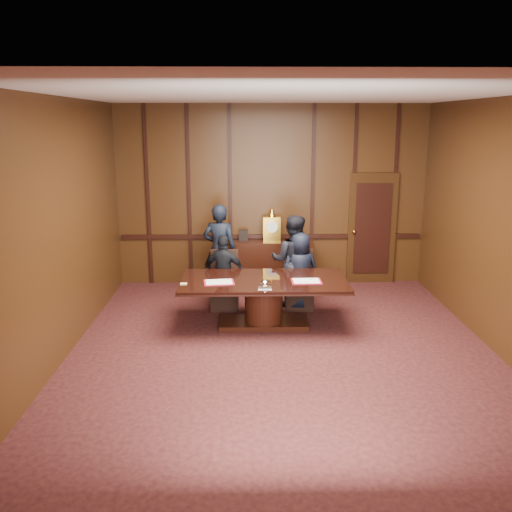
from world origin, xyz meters
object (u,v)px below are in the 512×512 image
Objects in this scene: conference_table at (264,295)px; witness_left at (220,250)px; sideboard at (272,262)px; signatory_left at (224,272)px; witness_right at (293,261)px; signatory_right at (300,271)px.

witness_left reaches higher than conference_table.
sideboard reaches higher than signatory_left.
sideboard is 1.19m from witness_left.
witness_right is (1.19, 0.16, 0.15)m from signatory_left.
conference_table is 1.14m from witness_right.
witness_left is (-1.41, 0.82, 0.18)m from signatory_right.
signatory_right is at bearing 139.57° from witness_right.
signatory_right is 0.24m from witness_right.
conference_table is 1.04m from signatory_right.
signatory_right is 0.79× the size of witness_left.
witness_right reaches higher than signatory_right.
signatory_right is at bearing -72.77° from sideboard.
witness_right reaches higher than sideboard.
conference_table is at bearing 76.05° from witness_right.
signatory_left is at bearing -122.85° from sideboard.
witness_left is 1.06× the size of witness_right.
witness_right reaches higher than signatory_left.
witness_left is at bearing -40.74° from signatory_right.
witness_left reaches higher than sideboard.
sideboard is 0.61× the size of conference_table.
sideboard is at bearing -107.74° from signatory_left.
signatory_left is 0.85m from witness_left.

